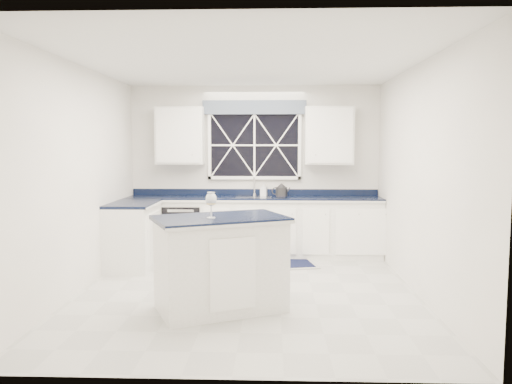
{
  "coord_description": "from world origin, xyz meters",
  "views": [
    {
      "loc": [
        0.31,
        -5.83,
        1.75
      ],
      "look_at": [
        0.09,
        0.4,
        1.17
      ],
      "focal_mm": 35.0,
      "sensor_mm": 36.0,
      "label": 1
    }
  ],
  "objects_px": {
    "faucet": "(254,186)",
    "soap_bottle": "(264,189)",
    "island": "(221,263)",
    "wine_glass": "(211,200)",
    "dishwasher": "(185,230)",
    "kettle": "(281,190)"
  },
  "relations": [
    {
      "from": "faucet",
      "to": "soap_bottle",
      "type": "xyz_separation_m",
      "value": [
        0.15,
        0.02,
        -0.05
      ]
    },
    {
      "from": "faucet",
      "to": "wine_glass",
      "type": "bearing_deg",
      "value": -96.54
    },
    {
      "from": "wine_glass",
      "to": "dishwasher",
      "type": "bearing_deg",
      "value": 105.82
    },
    {
      "from": "dishwasher",
      "to": "island",
      "type": "xyz_separation_m",
      "value": [
        0.85,
        -2.6,
        0.09
      ]
    },
    {
      "from": "dishwasher",
      "to": "wine_glass",
      "type": "xyz_separation_m",
      "value": [
        0.77,
        -2.71,
        0.78
      ]
    },
    {
      "from": "island",
      "to": "wine_glass",
      "type": "distance_m",
      "value": 0.7
    },
    {
      "from": "kettle",
      "to": "wine_glass",
      "type": "height_order",
      "value": "wine_glass"
    },
    {
      "from": "faucet",
      "to": "soap_bottle",
      "type": "height_order",
      "value": "faucet"
    },
    {
      "from": "wine_glass",
      "to": "kettle",
      "type": "bearing_deg",
      "value": 74.8
    },
    {
      "from": "wine_glass",
      "to": "faucet",
      "type": "bearing_deg",
      "value": 83.46
    },
    {
      "from": "island",
      "to": "kettle",
      "type": "distance_m",
      "value": 2.84
    },
    {
      "from": "kettle",
      "to": "wine_glass",
      "type": "relative_size",
      "value": 1.11
    },
    {
      "from": "dishwasher",
      "to": "soap_bottle",
      "type": "bearing_deg",
      "value": 9.69
    },
    {
      "from": "dishwasher",
      "to": "wine_glass",
      "type": "relative_size",
      "value": 3.04
    },
    {
      "from": "kettle",
      "to": "soap_bottle",
      "type": "xyz_separation_m",
      "value": [
        -0.28,
        0.11,
        0.01
      ]
    },
    {
      "from": "island",
      "to": "soap_bottle",
      "type": "relative_size",
      "value": 7.31
    },
    {
      "from": "soap_bottle",
      "to": "island",
      "type": "bearing_deg",
      "value": -98.12
    },
    {
      "from": "island",
      "to": "dishwasher",
      "type": "bearing_deg",
      "value": 83.6
    },
    {
      "from": "faucet",
      "to": "island",
      "type": "bearing_deg",
      "value": -95.15
    },
    {
      "from": "island",
      "to": "wine_glass",
      "type": "height_order",
      "value": "wine_glass"
    },
    {
      "from": "dishwasher",
      "to": "soap_bottle",
      "type": "height_order",
      "value": "soap_bottle"
    },
    {
      "from": "kettle",
      "to": "soap_bottle",
      "type": "relative_size",
      "value": 1.4
    }
  ]
}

